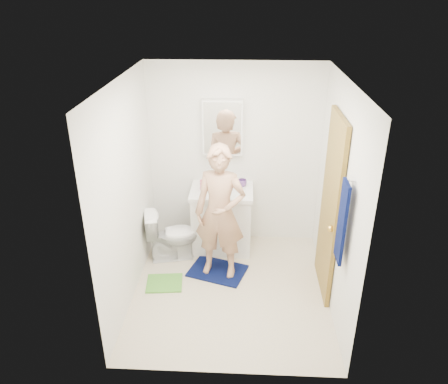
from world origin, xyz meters
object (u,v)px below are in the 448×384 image
Objects in this scene: towel at (342,222)px; toothbrush_cup at (242,183)px; medicine_cabinet at (223,127)px; vanity_cabinet at (222,221)px; toilet at (172,235)px; man at (220,213)px; soap_dispenser at (203,183)px.

toothbrush_cup is at bearing 119.78° from towel.
towel is (1.18, -1.71, -0.35)m from medicine_cabinet.
vanity_cabinet reaches higher than toilet.
medicine_cabinet is 0.43× the size of man.
toilet is 3.53× the size of soap_dispenser.
soap_dispenser is at bearing -164.21° from toothbrush_cup.
toothbrush_cup is (0.26, -0.10, -0.71)m from medicine_cabinet.
medicine_cabinet is 0.73m from soap_dispenser.
soap_dispenser is at bearing -133.91° from medicine_cabinet.
man is (-0.25, -0.72, -0.06)m from toothbrush_cup.
man is at bearing -88.67° from vanity_cabinet.
vanity_cabinet is 1.20× the size of toilet.
toothbrush_cup is (0.26, 0.12, 0.49)m from vanity_cabinet.
medicine_cabinet is at bearing -64.26° from toilet.
man is (0.63, -0.32, 0.50)m from toilet.
vanity_cabinet is 2.08m from towel.
soap_dispenser is (-0.23, -0.01, 0.54)m from vanity_cabinet.
man reaches higher than vanity_cabinet.
medicine_cabinet is at bearing 46.09° from soap_dispenser.
vanity_cabinet is at bearing 3.36° from soap_dispenser.
medicine_cabinet is (0.00, 0.22, 1.20)m from vanity_cabinet.
vanity_cabinet is at bearing -79.21° from toilet.
towel is 1.20× the size of toilet.
medicine_cabinet is 6.15× the size of toothbrush_cup.
medicine_cabinet is at bearing 90.00° from vanity_cabinet.
vanity_cabinet is at bearing 128.47° from towel.
man is at bearing -108.85° from toothbrush_cup.
medicine_cabinet reaches higher than towel.
vanity_cabinet is 1.14× the size of medicine_cabinet.
towel reaches higher than vanity_cabinet.
towel is at bearing -51.53° from vanity_cabinet.
toothbrush_cup is 0.76m from man.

